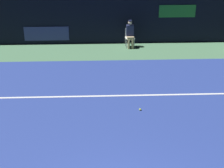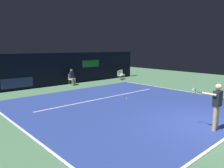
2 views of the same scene
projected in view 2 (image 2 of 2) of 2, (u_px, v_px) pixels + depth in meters
ground_plane at (127, 104)px, 11.61m from camera, size 33.95×33.95×0.00m
court_surface at (127, 104)px, 11.61m from camera, size 11.12×10.73×0.01m
line_sideline_left at (181, 91)px, 15.25m from camera, size 0.10×10.73×0.01m
line_sideline_right at (22, 130)px, 7.97m from camera, size 0.10×10.73×0.01m
line_service at (104, 98)px, 12.99m from camera, size 8.68×0.10×0.01m
back_wall at (55, 69)px, 17.24m from camera, size 17.17×0.33×2.60m
tennis_player at (216, 104)px, 7.81m from camera, size 0.62×0.92×1.73m
line_judge_on_chair at (72, 77)px, 17.48m from camera, size 0.47×0.55×1.32m
courtside_chair_near at (122, 74)px, 20.96m from camera, size 0.49×0.47×0.88m
courtside_chair_far at (120, 75)px, 20.32m from camera, size 0.48×0.46×0.88m
tennis_ball at (127, 98)px, 12.75m from camera, size 0.07×0.07×0.07m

